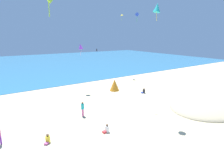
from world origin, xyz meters
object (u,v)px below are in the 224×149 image
at_px(person_6, 107,129).
at_px(kite_purple, 81,47).
at_px(kite_yellow, 122,15).
at_px(kite_black, 97,50).
at_px(kite_blue, 137,15).
at_px(kite_teal, 157,8).
at_px(person_5, 48,139).
at_px(kite_orange, 115,85).
at_px(beach_chair_far_left, 205,105).
at_px(person_0, 83,108).
at_px(person_1, 144,91).

height_order(person_6, kite_purple, kite_purple).
height_order(kite_yellow, kite_black, kite_yellow).
relative_size(person_6, kite_blue, 0.71).
bearing_deg(kite_black, kite_yellow, -43.56).
distance_m(kite_purple, kite_teal, 13.26).
relative_size(person_6, kite_black, 0.71).
bearing_deg(kite_black, person_5, -126.91).
bearing_deg(person_5, kite_orange, 97.18).
xyz_separation_m(beach_chair_far_left, kite_purple, (-9.94, 14.15, 6.68)).
xyz_separation_m(person_6, kite_blue, (6.79, 4.20, 10.57)).
bearing_deg(person_5, person_0, 164.60).
bearing_deg(person_0, kite_blue, 45.56).
relative_size(person_0, kite_orange, 1.17).
relative_size(person_0, kite_yellow, 1.10).
bearing_deg(kite_purple, person_1, -39.86).
relative_size(person_6, kite_yellow, 0.54).
height_order(person_0, kite_black, kite_black).
height_order(kite_yellow, kite_purple, kite_yellow).
distance_m(kite_purple, kite_black, 12.59).
height_order(beach_chair_far_left, kite_yellow, kite_yellow).
bearing_deg(kite_purple, kite_black, 50.85).
xyz_separation_m(person_0, kite_blue, (7.25, 0.03, 9.94)).
bearing_deg(kite_yellow, kite_orange, -127.10).
bearing_deg(kite_black, beach_chair_far_left, -85.10).
distance_m(person_5, kite_blue, 15.99).
distance_m(person_1, kite_orange, 14.28).
xyz_separation_m(kite_yellow, kite_purple, (-11.86, -5.92, -5.82)).
bearing_deg(person_5, person_1, 149.31).
relative_size(person_6, kite_orange, 0.57).
xyz_separation_m(person_5, person_6, (4.82, -1.21, 0.01)).
height_order(person_6, kite_blue, kite_blue).
relative_size(person_1, kite_black, 0.71).
bearing_deg(beach_chair_far_left, kite_blue, 43.95).
bearing_deg(person_1, kite_blue, 51.59).
bearing_deg(beach_chair_far_left, kite_yellow, -8.82).
bearing_deg(kite_yellow, kite_purple, -153.47).
bearing_deg(kite_orange, kite_purple, 76.50).
distance_m(person_6, kite_orange, 4.87).
bearing_deg(kite_yellow, person_1, -110.49).
bearing_deg(kite_purple, kite_yellow, 26.53).
distance_m(kite_purple, kite_blue, 9.96).
height_order(person_1, kite_blue, kite_blue).
relative_size(beach_chair_far_left, kite_blue, 0.63).
relative_size(person_1, kite_teal, 0.45).
xyz_separation_m(person_0, kite_orange, (0.13, -5.90, 3.90)).
xyz_separation_m(person_5, kite_orange, (4.49, -2.94, 4.55)).
xyz_separation_m(person_0, person_6, (0.46, -4.17, -0.63)).
xyz_separation_m(kite_yellow, kite_teal, (-9.08, -18.21, -1.68)).
bearing_deg(beach_chair_far_left, person_0, 63.64).
distance_m(person_1, kite_purple, 11.66).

